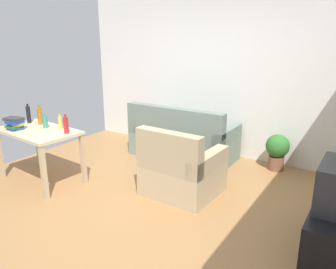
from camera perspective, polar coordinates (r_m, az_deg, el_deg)
The scene contains 13 objects.
ground_plane at distance 4.44m, azimuth -4.63°, elevation -10.82°, with size 5.20×4.40×0.02m, color #9E7042.
wall_rear at distance 5.88m, azimuth 8.20°, elevation 9.83°, with size 5.20×0.10×2.70m, color silver.
couch at distance 5.71m, azimuth 2.38°, elevation -0.96°, with size 1.75×0.84×0.92m.
tv_stand at distance 3.69m, azimuth 26.54°, elevation -14.45°, with size 0.44×1.10×0.48m.
desk at distance 5.04m, azimuth -21.18°, elevation -0.43°, with size 1.26×0.81×0.76m.
potted_plant at distance 5.44m, azimuth 18.10°, elevation -2.45°, with size 0.36×0.36×0.57m.
armchair at distance 4.41m, azimuth 2.19°, elevation -6.21°, with size 0.93×0.87×0.92m.
bottle_dark at distance 5.43m, azimuth -22.65°, elevation 3.18°, with size 0.06×0.06×0.29m.
bottle_amber at distance 5.27m, azimuth -20.96°, elevation 3.02°, with size 0.07×0.07×0.29m.
bottle_tall at distance 5.05m, azimuth -20.17°, elevation 2.05°, with size 0.07×0.07×0.21m.
bottle_squat at distance 4.93m, azimuth -17.87°, elevation 1.96°, with size 0.06×0.06×0.21m.
bottle_red at distance 4.68m, azimuth -16.98°, elevation 1.57°, with size 0.07×0.07×0.26m.
book_stack at distance 5.12m, azimuth -24.64°, elevation 1.74°, with size 0.27×0.21×0.17m.
Camera 1 is at (2.40, -3.12, 2.04)m, focal length 35.82 mm.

